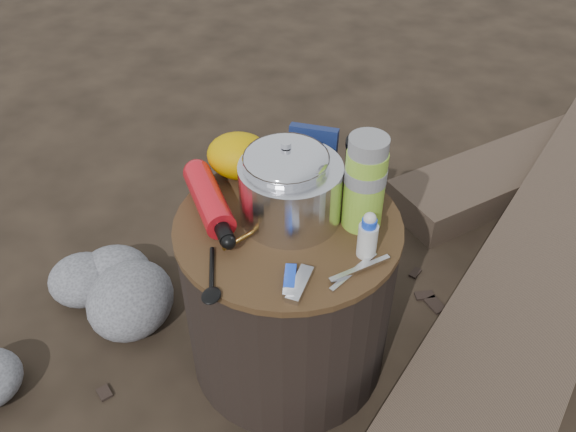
% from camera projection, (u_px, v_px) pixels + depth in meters
% --- Properties ---
extents(ground, '(60.00, 60.00, 0.00)m').
position_uv_depth(ground, '(288.00, 352.00, 1.60)').
color(ground, black).
rests_on(ground, ground).
extents(stump, '(0.50, 0.50, 0.46)m').
position_uv_depth(stump, '(288.00, 294.00, 1.45)').
color(stump, black).
rests_on(stump, ground).
extents(rock_ring, '(0.40, 0.87, 0.17)m').
position_uv_depth(rock_ring, '(47.00, 369.00, 1.46)').
color(rock_ring, slate).
rests_on(rock_ring, ground).
extents(log_main, '(0.99, 1.95, 0.17)m').
position_uv_depth(log_main, '(545.00, 267.00, 1.73)').
color(log_main, '#403227').
rests_on(log_main, ground).
extents(log_small, '(1.14, 1.10, 0.11)m').
position_uv_depth(log_small, '(552.00, 156.00, 2.20)').
color(log_small, '#403227').
rests_on(log_small, ground).
extents(foil_windscreen, '(0.22, 0.22, 0.13)m').
position_uv_depth(foil_windscreen, '(291.00, 192.00, 1.28)').
color(foil_windscreen, silver).
rests_on(foil_windscreen, stump).
extents(camping_pot, '(0.18, 0.18, 0.18)m').
position_uv_depth(camping_pot, '(286.00, 181.00, 1.27)').
color(camping_pot, silver).
rests_on(camping_pot, stump).
extents(fuel_bottle, '(0.21, 0.26, 0.07)m').
position_uv_depth(fuel_bottle, '(209.00, 199.00, 1.31)').
color(fuel_bottle, red).
rests_on(fuel_bottle, stump).
extents(thermos, '(0.09, 0.09, 0.22)m').
position_uv_depth(thermos, '(365.00, 183.00, 1.23)').
color(thermos, '#88BA31').
rests_on(thermos, stump).
extents(travel_mug, '(0.09, 0.09, 0.13)m').
position_uv_depth(travel_mug, '(364.00, 166.00, 1.35)').
color(travel_mug, black).
rests_on(travel_mug, stump).
extents(stuff_sack, '(0.16, 0.13, 0.11)m').
position_uv_depth(stuff_sack, '(240.00, 156.00, 1.40)').
color(stuff_sack, '#C49500').
rests_on(stuff_sack, stump).
extents(food_pouch, '(0.11, 0.03, 0.14)m').
position_uv_depth(food_pouch, '(312.00, 155.00, 1.37)').
color(food_pouch, navy).
rests_on(food_pouch, stump).
extents(lighter, '(0.04, 0.09, 0.02)m').
position_uv_depth(lighter, '(290.00, 278.00, 1.17)').
color(lighter, blue).
rests_on(lighter, stump).
extents(multitool, '(0.04, 0.10, 0.01)m').
position_uv_depth(multitool, '(300.00, 284.00, 1.16)').
color(multitool, silver).
rests_on(multitool, stump).
extents(pot_grabber, '(0.12, 0.13, 0.01)m').
position_uv_depth(pot_grabber, '(354.00, 271.00, 1.18)').
color(pot_grabber, silver).
rests_on(pot_grabber, stump).
extents(spork, '(0.08, 0.15, 0.01)m').
position_uv_depth(spork, '(212.00, 270.00, 1.19)').
color(spork, black).
rests_on(spork, stump).
extents(squeeze_bottle, '(0.04, 0.04, 0.10)m').
position_uv_depth(squeeze_bottle, '(368.00, 237.00, 1.20)').
color(squeeze_bottle, silver).
rests_on(squeeze_bottle, stump).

